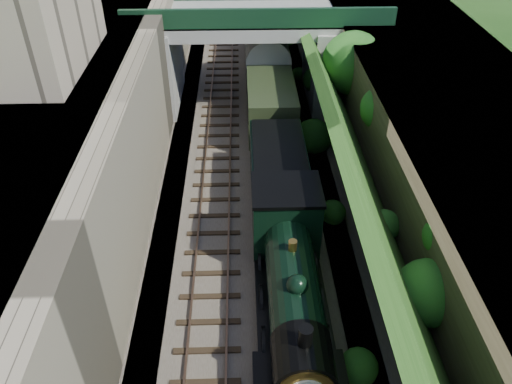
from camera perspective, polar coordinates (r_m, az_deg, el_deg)
trackbed at (r=32.08m, az=-0.59°, el=7.29°), size 10.00×90.00×0.20m
retaining_wall at (r=30.95m, az=-11.11°, el=12.49°), size 1.00×90.00×7.00m
street_plateau_left at (r=31.70m, az=-17.50°, el=12.07°), size 6.00×90.00×7.00m
street_plateau_right at (r=32.31m, az=16.86°, el=11.92°), size 8.00×90.00×6.25m
embankment_slope at (r=32.51m, az=8.36°, el=12.52°), size 4.77×90.00×6.46m
track_left at (r=32.04m, az=-4.20°, el=7.44°), size 2.50×90.00×0.20m
track_right at (r=32.06m, az=1.58°, el=7.55°), size 2.50×90.00×0.20m
road_bridge at (r=34.08m, az=0.87°, el=16.48°), size 16.00×6.40×7.25m
building_near at (r=24.67m, az=-24.18°, el=17.56°), size 4.00×8.00×4.00m
tree at (r=30.01m, az=11.12°, el=14.10°), size 3.60×3.80×6.60m
locomotive at (r=19.25m, az=4.04°, el=-9.92°), size 3.10×10.22×3.83m
tender at (r=25.02m, az=2.54°, el=1.98°), size 2.70×6.00×3.05m
coach_front at (r=35.90m, az=1.17°, el=14.08°), size 2.90×18.00×3.70m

